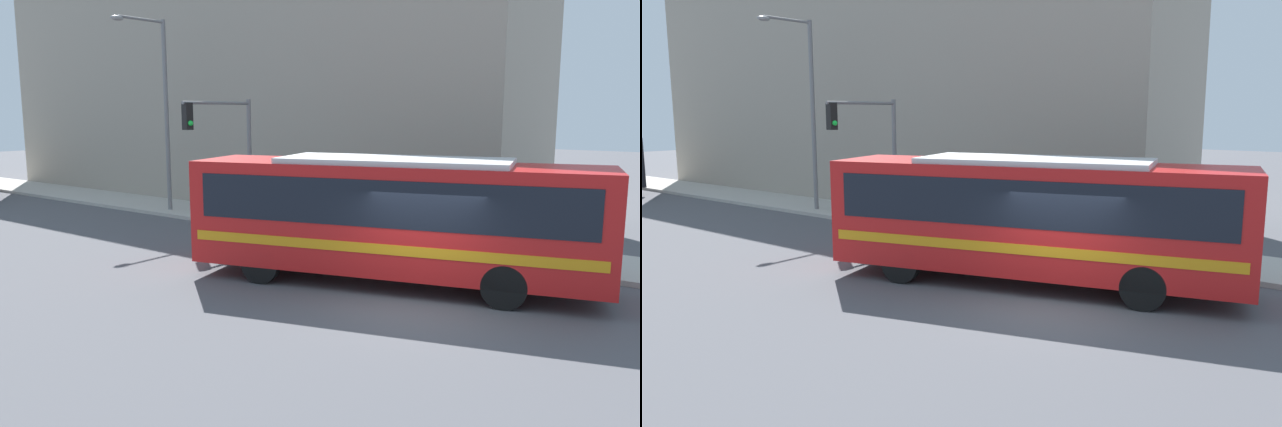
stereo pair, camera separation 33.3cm
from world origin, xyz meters
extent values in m
plane|color=#515156|center=(0.00, 0.00, 0.00)|extent=(120.00, 120.00, 0.00)
cube|color=#B7B2A8|center=(6.02, 20.00, 0.07)|extent=(3.05, 70.00, 0.14)
cube|color=#9E9384|center=(10.55, 15.53, 6.10)|extent=(6.00, 29.06, 12.19)
cube|color=red|center=(1.28, 1.37, 1.74)|extent=(5.10, 10.43, 2.63)
cube|color=black|center=(1.28, 1.37, 2.21)|extent=(4.92, 9.66, 1.10)
cube|color=orange|center=(1.28, 1.37, 1.16)|extent=(5.03, 10.05, 0.24)
cube|color=silver|center=(1.28, 1.37, 3.10)|extent=(3.69, 5.98, 0.16)
cylinder|color=black|center=(1.50, 4.69, 0.50)|extent=(0.54, 1.04, 1.00)
cylinder|color=black|center=(-0.62, 4.10, 0.50)|extent=(0.54, 1.04, 1.00)
cylinder|color=black|center=(3.09, -1.03, 0.50)|extent=(0.54, 1.04, 1.00)
cylinder|color=black|center=(0.97, -1.61, 0.50)|extent=(0.54, 1.04, 1.00)
cylinder|color=gold|center=(5.10, 4.95, 0.41)|extent=(0.26, 0.26, 0.53)
sphere|color=gold|center=(5.10, 4.95, 0.75)|extent=(0.24, 0.24, 0.24)
cylinder|color=gold|center=(5.10, 4.81, 0.44)|extent=(0.12, 0.15, 0.12)
cylinder|color=slate|center=(5.25, 9.84, 2.44)|extent=(0.16, 0.16, 4.59)
cylinder|color=slate|center=(3.65, 9.84, 4.58)|extent=(3.20, 0.11, 0.11)
cube|color=black|center=(2.25, 9.84, 4.13)|extent=(0.30, 0.24, 0.90)
sphere|color=#19D83F|center=(2.25, 9.70, 3.90)|extent=(0.18, 0.18, 0.18)
cylinder|color=slate|center=(5.35, 14.57, 4.06)|extent=(0.18, 0.18, 7.83)
cylinder|color=slate|center=(4.24, 14.57, 7.87)|extent=(2.21, 0.11, 0.11)
ellipsoid|color=gray|center=(3.14, 14.57, 7.79)|extent=(0.56, 0.28, 0.20)
camera|label=1|loc=(-12.08, -6.18, 4.34)|focal=35.00mm
camera|label=2|loc=(-11.88, -6.45, 4.34)|focal=35.00mm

